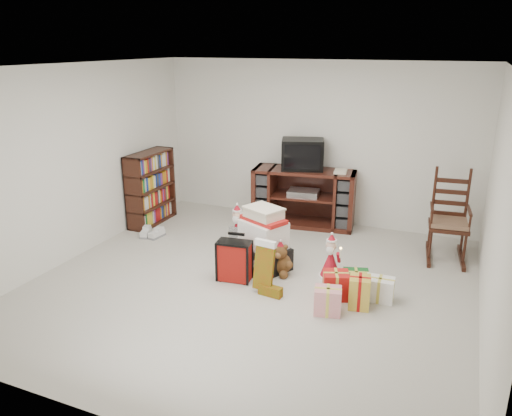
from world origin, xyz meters
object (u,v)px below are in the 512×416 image
(bookshelf, at_px, (151,189))
(crt_television, at_px, (302,154))
(red_suitcase, at_px, (234,261))
(sneaker_pair, at_px, (151,234))
(gift_cluster, at_px, (350,289))
(rocking_chair, at_px, (448,227))
(mrs_claus_figurine, at_px, (237,230))
(santa_figurine, at_px, (331,261))
(gift_pile, at_px, (264,242))
(tv_stand, at_px, (304,197))
(teddy_bear, at_px, (281,261))

(bookshelf, distance_m, crt_television, 2.43)
(red_suitcase, xyz_separation_m, sneaker_pair, (-1.74, 0.81, -0.21))
(gift_cluster, bearing_deg, rocking_chair, 61.96)
(red_suitcase, relative_size, mrs_claus_figurine, 0.96)
(rocking_chair, height_order, santa_figurine, rocking_chair)
(santa_figurine, bearing_deg, sneaker_pair, 174.07)
(gift_pile, relative_size, red_suitcase, 1.35)
(bookshelf, bearing_deg, santa_figurine, -14.82)
(red_suitcase, height_order, mrs_claus_figurine, mrs_claus_figurine)
(tv_stand, xyz_separation_m, red_suitcase, (-0.16, -2.19, -0.19))
(gift_cluster, bearing_deg, crt_television, 120.78)
(red_suitcase, bearing_deg, rocking_chair, 30.07)
(bookshelf, height_order, teddy_bear, bookshelf)
(teddy_bear, xyz_separation_m, gift_cluster, (0.95, -0.33, -0.04))
(tv_stand, bearing_deg, teddy_bear, -88.63)
(crt_television, bearing_deg, santa_figurine, -78.82)
(tv_stand, distance_m, gift_cluster, 2.49)
(teddy_bear, distance_m, santa_figurine, 0.61)
(santa_figurine, bearing_deg, gift_pile, -177.13)
(bookshelf, height_order, crt_television, crt_television)
(rocking_chair, xyz_separation_m, red_suitcase, (-2.30, -1.76, -0.17))
(bookshelf, bearing_deg, red_suitcase, -32.84)
(teddy_bear, xyz_separation_m, mrs_claus_figurine, (-0.88, 0.63, 0.06))
(gift_cluster, bearing_deg, mrs_claus_figurine, 152.34)
(tv_stand, xyz_separation_m, bookshelf, (-2.24, -0.85, 0.10))
(rocking_chair, relative_size, gift_cluster, 1.35)
(gift_pile, xyz_separation_m, crt_television, (-0.07, 1.74, 0.77))
(gift_pile, bearing_deg, mrs_claus_figurine, 163.65)
(gift_cluster, xyz_separation_m, crt_television, (-1.29, 2.16, 0.98))
(teddy_bear, bearing_deg, santa_figurine, 12.59)
(teddy_bear, xyz_separation_m, sneaker_pair, (-2.19, 0.42, -0.13))
(teddy_bear, relative_size, sneaker_pair, 1.13)
(teddy_bear, height_order, mrs_claus_figurine, mrs_claus_figurine)
(bookshelf, xyz_separation_m, teddy_bear, (2.53, -0.96, -0.38))
(mrs_claus_figurine, xyz_separation_m, sneaker_pair, (-1.31, -0.21, -0.19))
(crt_television, bearing_deg, rocking_chair, -29.48)
(sneaker_pair, bearing_deg, gift_cluster, -20.93)
(rocking_chair, xyz_separation_m, mrs_claus_figurine, (-2.74, -0.74, -0.19))
(crt_television, bearing_deg, sneaker_pair, -160.46)
(teddy_bear, height_order, santa_figurine, santa_figurine)
(santa_figurine, xyz_separation_m, mrs_claus_figurine, (-1.48, 0.50, 0.01))
(bookshelf, xyz_separation_m, crt_television, (2.19, 0.87, 0.57))
(bookshelf, height_order, sneaker_pair, bookshelf)
(sneaker_pair, bearing_deg, crt_television, 29.73)
(tv_stand, distance_m, sneaker_pair, 2.39)
(teddy_bear, bearing_deg, tv_stand, 99.07)
(teddy_bear, distance_m, sneaker_pair, 2.24)
(tv_stand, height_order, santa_figurine, tv_stand)
(red_suitcase, bearing_deg, mrs_claus_figurine, 105.87)
(tv_stand, xyz_separation_m, santa_figurine, (0.88, -1.67, -0.22))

